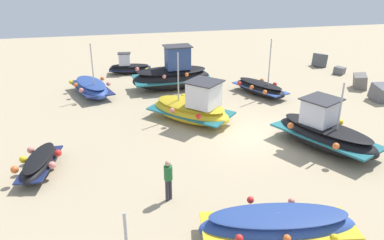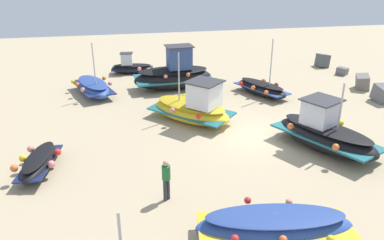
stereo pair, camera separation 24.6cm
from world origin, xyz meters
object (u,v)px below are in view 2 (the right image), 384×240
at_px(fishing_boat_1, 261,88).
at_px(fishing_boat_8, 132,67).
at_px(fishing_boat_5, 174,75).
at_px(fishing_boat_9, 274,226).
at_px(fishing_boat_3, 93,87).
at_px(fishing_boat_7, 193,108).
at_px(fishing_boat_0, 39,162).
at_px(fishing_boat_2, 325,133).
at_px(person_walking, 166,177).

relative_size(fishing_boat_1, fishing_boat_8, 1.23).
relative_size(fishing_boat_5, fishing_boat_9, 1.06).
bearing_deg(fishing_boat_5, fishing_boat_3, 177.95).
bearing_deg(fishing_boat_7, fishing_boat_1, 79.39).
xyz_separation_m(fishing_boat_0, fishing_boat_7, (-4.09, 7.49, 0.36)).
bearing_deg(fishing_boat_2, fishing_boat_5, 0.25).
relative_size(fishing_boat_7, fishing_boat_8, 1.45).
height_order(fishing_boat_7, fishing_boat_9, fishing_boat_7).
relative_size(fishing_boat_2, fishing_boat_7, 1.12).
xyz_separation_m(fishing_boat_8, person_walking, (17.53, 0.30, 0.47)).
height_order(fishing_boat_0, fishing_boat_7, fishing_boat_7).
bearing_deg(fishing_boat_7, fishing_boat_0, -104.88).
relative_size(fishing_boat_2, fishing_boat_9, 1.06).
bearing_deg(fishing_boat_5, fishing_boat_7, -92.75).
height_order(fishing_boat_1, fishing_boat_9, fishing_boat_1).
xyz_separation_m(fishing_boat_0, person_walking, (3.11, 4.99, 0.52)).
bearing_deg(person_walking, fishing_boat_1, 106.41).
bearing_deg(fishing_boat_2, fishing_boat_7, 22.64).
height_order(fishing_boat_2, fishing_boat_5, fishing_boat_2).
height_order(fishing_boat_1, fishing_boat_8, fishing_boat_1).
distance_m(fishing_boat_0, fishing_boat_2, 12.92).
height_order(fishing_boat_8, person_walking, person_walking).
bearing_deg(fishing_boat_8, fishing_boat_5, 128.42).
height_order(fishing_boat_0, fishing_boat_8, fishing_boat_8).
distance_m(fishing_boat_2, fishing_boat_9, 7.50).
bearing_deg(fishing_boat_2, fishing_boat_1, -26.82).
relative_size(fishing_boat_2, fishing_boat_8, 1.63).
distance_m(fishing_boat_7, fishing_boat_9, 10.19).
xyz_separation_m(fishing_boat_2, fishing_boat_7, (-4.49, -5.42, 0.02)).
xyz_separation_m(fishing_boat_5, fishing_boat_8, (-4.38, -2.68, -0.47)).
height_order(fishing_boat_9, person_walking, person_walking).
relative_size(fishing_boat_5, person_walking, 3.34).
height_order(fishing_boat_2, fishing_boat_3, fishing_boat_3).
height_order(fishing_boat_5, fishing_boat_9, fishing_boat_5).
bearing_deg(fishing_boat_8, fishing_boat_3, 65.42).
xyz_separation_m(fishing_boat_2, person_walking, (2.71, -7.92, 0.18)).
bearing_deg(fishing_boat_3, fishing_boat_1, -121.22).
relative_size(fishing_boat_0, person_walking, 2.03).
relative_size(fishing_boat_8, person_walking, 2.05).
bearing_deg(fishing_boat_5, fishing_boat_2, -65.96).
height_order(fishing_boat_1, fishing_boat_5, fishing_boat_1).
bearing_deg(person_walking, fishing_boat_2, 71.55).
relative_size(fishing_boat_3, fishing_boat_9, 0.88).
xyz_separation_m(fishing_boat_0, fishing_boat_5, (-10.04, 7.37, 0.53)).
bearing_deg(fishing_boat_3, fishing_boat_5, -107.25).
relative_size(fishing_boat_5, fishing_boat_7, 1.13).
xyz_separation_m(fishing_boat_2, fishing_boat_9, (5.68, -4.89, -0.21)).
distance_m(fishing_boat_0, person_walking, 5.90).
bearing_deg(fishing_boat_1, person_walking, 117.29).
xyz_separation_m(fishing_boat_1, person_walking, (10.64, -7.80, 0.49)).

